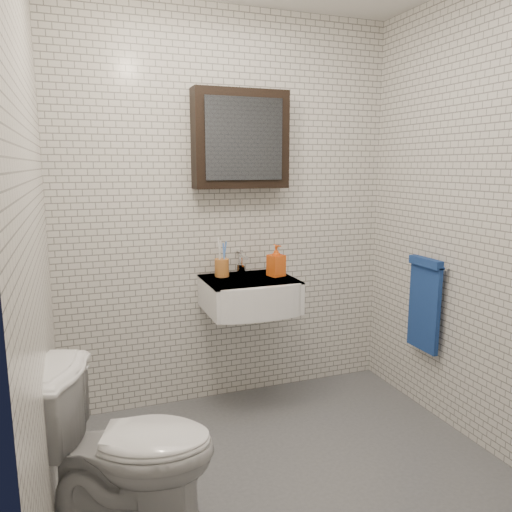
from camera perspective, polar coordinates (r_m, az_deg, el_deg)
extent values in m
cube|color=#515459|center=(2.75, 4.09, -23.67)|extent=(2.20, 2.00, 0.01)
cube|color=silver|center=(3.23, -2.98, 5.12)|extent=(2.20, 0.02, 2.50)
cube|color=silver|center=(1.47, 21.05, -1.89)|extent=(2.20, 0.02, 2.50)
cube|color=silver|center=(2.10, -23.99, 1.41)|extent=(0.02, 2.00, 2.50)
cube|color=silver|center=(2.93, 24.44, 3.68)|extent=(0.02, 2.00, 2.50)
cube|color=white|center=(3.12, -0.78, -4.38)|extent=(0.55, 0.45, 0.20)
cylinder|color=silver|center=(3.12, -0.91, -2.73)|extent=(0.31, 0.31, 0.02)
cylinder|color=silver|center=(3.12, -0.91, -2.59)|extent=(0.04, 0.04, 0.01)
cube|color=white|center=(3.10, -0.78, -2.68)|extent=(0.55, 0.45, 0.01)
cylinder|color=silver|center=(3.24, -1.76, -1.46)|extent=(0.06, 0.06, 0.06)
cylinder|color=silver|center=(3.23, -1.77, -0.42)|extent=(0.03, 0.03, 0.08)
cylinder|color=silver|center=(3.17, -1.42, -0.08)|extent=(0.02, 0.12, 0.02)
cube|color=silver|center=(3.25, -1.94, 0.62)|extent=(0.02, 0.09, 0.01)
cube|color=black|center=(3.17, -1.78, 13.17)|extent=(0.60, 0.14, 0.60)
cube|color=#3F444C|center=(3.10, -1.33, 13.24)|extent=(0.49, 0.01, 0.49)
cylinder|color=silver|center=(3.21, 19.16, -0.90)|extent=(0.02, 0.30, 0.02)
cylinder|color=silver|center=(3.32, 18.02, -0.47)|extent=(0.04, 0.02, 0.02)
cylinder|color=silver|center=(3.12, 20.94, -1.30)|extent=(0.04, 0.02, 0.02)
cube|color=#214298|center=(3.26, 18.67, -5.58)|extent=(0.03, 0.26, 0.54)
cube|color=#214298|center=(3.19, 18.83, -0.67)|extent=(0.05, 0.26, 0.05)
cylinder|color=#B76C2D|center=(3.15, -3.93, -1.34)|extent=(0.09, 0.09, 0.11)
cylinder|color=white|center=(3.12, -4.18, -0.09)|extent=(0.02, 0.03, 0.21)
cylinder|color=#477EE4|center=(3.14, -3.66, -0.25)|extent=(0.02, 0.02, 0.19)
cylinder|color=white|center=(3.15, -4.13, 0.11)|extent=(0.03, 0.04, 0.22)
cylinder|color=#477EE4|center=(3.16, -3.65, -0.08)|extent=(0.03, 0.05, 0.20)
imported|color=orange|center=(3.15, 2.32, -0.50)|extent=(0.11, 0.11, 0.20)
imported|color=white|center=(2.31, -14.49, -20.42)|extent=(0.83, 0.63, 0.75)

